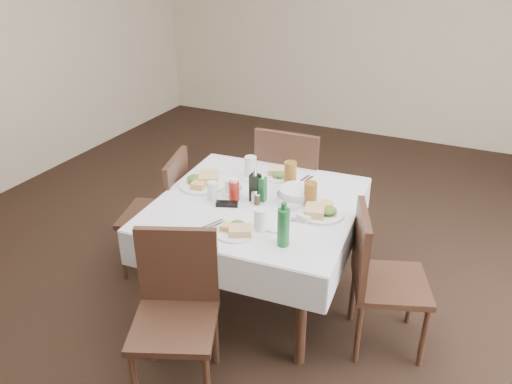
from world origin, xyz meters
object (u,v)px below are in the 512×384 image
(chair_east, at_px, (377,272))
(oil_cruet_green, at_px, (262,188))
(coffee_mug, at_px, (231,187))
(water_s, at_px, (260,220))
(chair_south, at_px, (176,302))
(oil_cruet_dark, at_px, (255,186))
(water_w, at_px, (212,191))
(bread_basket, at_px, (297,195))
(ketchup_bottle, at_px, (234,190))
(chair_west, at_px, (164,207))
(dining_table, at_px, (257,214))
(chair_north, at_px, (290,182))
(water_n, at_px, (251,167))
(green_bottle, at_px, (283,227))
(water_e, at_px, (311,193))

(chair_east, relative_size, oil_cruet_green, 4.50)
(coffee_mug, bearing_deg, water_s, -43.22)
(chair_east, relative_size, coffee_mug, 6.40)
(chair_south, relative_size, water_s, 6.98)
(oil_cruet_dark, distance_m, coffee_mug, 0.19)
(water_s, relative_size, water_w, 1.09)
(water_w, height_order, coffee_mug, water_w)
(chair_south, distance_m, bread_basket, 0.99)
(water_w, relative_size, oil_cruet_dark, 0.53)
(chair_south, bearing_deg, ketchup_bottle, 92.71)
(chair_west, xyz_separation_m, oil_cruet_green, (0.77, -0.04, 0.33))
(dining_table, distance_m, water_w, 0.31)
(chair_north, relative_size, coffee_mug, 7.21)
(dining_table, distance_m, oil_cruet_green, 0.18)
(oil_cruet_dark, bearing_deg, water_w, -157.15)
(oil_cruet_green, xyz_separation_m, coffee_mug, (-0.22, 0.01, -0.04))
(water_n, height_order, oil_cruet_green, oil_cruet_green)
(chair_east, distance_m, ketchup_bottle, 0.98)
(water_s, distance_m, coffee_mug, 0.48)
(chair_south, height_order, chair_east, chair_south)
(dining_table, xyz_separation_m, water_s, (0.16, -0.29, 0.15))
(chair_south, xyz_separation_m, green_bottle, (0.44, 0.39, 0.36))
(chair_north, relative_size, water_w, 8.43)
(chair_south, relative_size, green_bottle, 3.60)
(green_bottle, bearing_deg, chair_north, 109.28)
(coffee_mug, height_order, green_bottle, green_bottle)
(chair_south, relative_size, chair_west, 0.99)
(oil_cruet_dark, bearing_deg, coffee_mug, 171.10)
(chair_north, height_order, water_s, chair_north)
(bread_basket, xyz_separation_m, green_bottle, (0.11, -0.50, 0.07))
(chair_west, relative_size, bread_basket, 3.62)
(chair_north, bearing_deg, bread_basket, -65.54)
(chair_south, bearing_deg, oil_cruet_green, 80.87)
(chair_east, height_order, chair_west, chair_west)
(water_w, height_order, green_bottle, green_bottle)
(water_w, relative_size, oil_cruet_green, 0.60)
(dining_table, relative_size, coffee_mug, 9.23)
(bread_basket, bearing_deg, chair_south, -110.14)
(chair_north, bearing_deg, water_e, -58.76)
(oil_cruet_dark, bearing_deg, chair_west, 175.22)
(water_e, height_order, oil_cruet_green, oil_cruet_green)
(chair_north, distance_m, chair_east, 1.15)
(water_s, bearing_deg, chair_south, -119.06)
(water_s, distance_m, water_e, 0.45)
(ketchup_bottle, bearing_deg, chair_south, -87.29)
(dining_table, distance_m, coffee_mug, 0.24)
(ketchup_bottle, relative_size, coffee_mug, 1.02)
(water_s, bearing_deg, coffee_mug, 136.78)
(dining_table, xyz_separation_m, water_n, (-0.19, 0.30, 0.16))
(chair_north, relative_size, oil_cruet_dark, 4.45)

